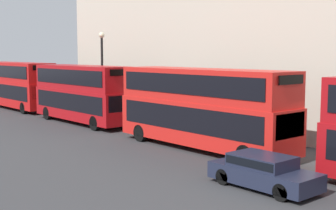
{
  "coord_description": "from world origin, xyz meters",
  "views": [
    {
      "loc": [
        -15.96,
        0.69,
        5.16
      ],
      "look_at": [
        0.48,
        19.85,
        2.36
      ],
      "focal_mm": 50.0,
      "sensor_mm": 36.0,
      "label": 1
    }
  ],
  "objects_px": {
    "bus_trailing": "(16,83)",
    "pedestrian": "(112,110)",
    "bus_second_in_queue": "(202,105)",
    "car_hatchback": "(263,171)",
    "bus_third_in_queue": "(83,92)"
  },
  "relations": [
    {
      "from": "bus_second_in_queue",
      "to": "car_hatchback",
      "type": "relative_size",
      "value": 2.6
    },
    {
      "from": "bus_trailing",
      "to": "car_hatchback",
      "type": "relative_size",
      "value": 2.64
    },
    {
      "from": "bus_trailing",
      "to": "pedestrian",
      "type": "bearing_deg",
      "value": -80.32
    },
    {
      "from": "bus_second_in_queue",
      "to": "car_hatchback",
      "type": "height_order",
      "value": "bus_second_in_queue"
    },
    {
      "from": "bus_second_in_queue",
      "to": "pedestrian",
      "type": "distance_m",
      "value": 12.16
    },
    {
      "from": "bus_second_in_queue",
      "to": "bus_third_in_queue",
      "type": "xyz_separation_m",
      "value": [
        0.0,
        12.49,
        -0.04
      ]
    },
    {
      "from": "bus_third_in_queue",
      "to": "bus_trailing",
      "type": "distance_m",
      "value": 12.01
    },
    {
      "from": "bus_trailing",
      "to": "pedestrian",
      "type": "relative_size",
      "value": 6.3
    },
    {
      "from": "bus_second_in_queue",
      "to": "pedestrian",
      "type": "relative_size",
      "value": 6.21
    },
    {
      "from": "bus_second_in_queue",
      "to": "bus_third_in_queue",
      "type": "distance_m",
      "value": 12.49
    },
    {
      "from": "bus_second_in_queue",
      "to": "bus_trailing",
      "type": "bearing_deg",
      "value": 90.0
    },
    {
      "from": "bus_second_in_queue",
      "to": "pedestrian",
      "type": "height_order",
      "value": "bus_second_in_queue"
    },
    {
      "from": "bus_trailing",
      "to": "car_hatchback",
      "type": "height_order",
      "value": "bus_trailing"
    },
    {
      "from": "car_hatchback",
      "to": "pedestrian",
      "type": "bearing_deg",
      "value": 73.39
    },
    {
      "from": "bus_second_in_queue",
      "to": "bus_trailing",
      "type": "xyz_separation_m",
      "value": [
        0.0,
        24.5,
        -0.02
      ]
    }
  ]
}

